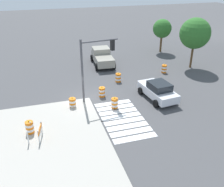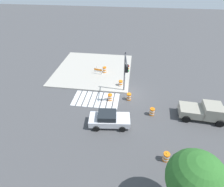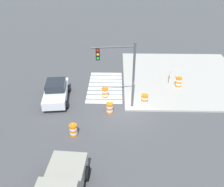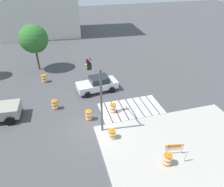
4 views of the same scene
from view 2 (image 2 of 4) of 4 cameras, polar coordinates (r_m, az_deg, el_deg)
ground_plane at (r=23.70m, az=5.15°, el=-0.05°), size 120.00×120.00×0.00m
sidewalk_corner at (r=29.43m, az=-5.95°, el=7.88°), size 12.00×12.00×0.15m
crosswalk_stripes at (r=22.69m, az=-5.26°, el=-1.90°), size 5.85×3.20×0.02m
sports_car at (r=18.77m, az=-0.98°, el=-8.29°), size 4.47×2.48×1.63m
pickup_truck at (r=21.95m, az=28.11°, el=-5.21°), size 5.27×2.61×1.92m
traffic_barrel_near_corner at (r=22.21m, az=-0.65°, el=-1.25°), size 0.56×0.56×1.02m
traffic_barrel_crosswalk_end at (r=24.86m, az=2.83°, el=3.26°), size 0.56×0.56×1.02m
traffic_barrel_median_near at (r=20.66m, az=12.86°, el=-5.77°), size 0.56×0.56×1.02m
traffic_barrel_median_far at (r=16.97m, az=17.14°, el=-19.04°), size 0.56×0.56×1.02m
traffic_barrel_far_curb at (r=22.43m, az=5.51°, el=-1.01°), size 0.56×0.56×1.02m
traffic_barrel_on_sidewalk at (r=28.05m, az=-2.46°, el=7.77°), size 0.56×0.56×1.02m
construction_barricade at (r=27.68m, az=-4.39°, el=7.55°), size 1.37×1.01×1.00m
traffic_light_pole at (r=21.17m, az=4.41°, el=7.76°), size 0.71×3.27×5.50m
street_tree_streetside_near at (r=12.22m, az=25.59°, el=-23.84°), size 3.47×3.47×5.79m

